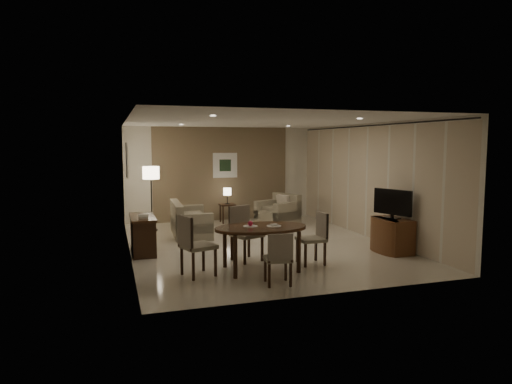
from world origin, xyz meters
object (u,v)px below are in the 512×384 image
object	(u,v)px
sofa	(191,218)
armchair	(278,210)
dining_table	(261,248)
chair_near	(278,258)
chair_far	(247,234)
chair_left	(198,245)
side_table	(227,213)
console_desk	(143,235)
floor_lamp	(152,199)
chair_right	(311,238)
tv_cabinet	(392,235)

from	to	relation	value
sofa	armchair	bearing A→B (deg)	-74.29
dining_table	sofa	size ratio (longest dim) A/B	0.96
chair_near	chair_far	xyz separation A→B (m)	(-0.05, 1.56, 0.09)
chair_left	sofa	distance (m)	3.56
side_table	sofa	bearing A→B (deg)	-132.13
armchair	chair_left	bearing A→B (deg)	-59.47
console_desk	dining_table	world-z (taller)	dining_table
sofa	floor_lamp	bearing A→B (deg)	48.45
chair_right	floor_lamp	xyz separation A→B (m)	(-2.51, 4.25, 0.35)
armchair	chair_far	bearing A→B (deg)	-52.79
floor_lamp	chair_near	bearing A→B (deg)	-74.02
chair_right	armchair	world-z (taller)	chair_right
side_table	chair_right	bearing A→B (deg)	-85.63
tv_cabinet	chair_right	xyz separation A→B (m)	(-1.99, -0.35, 0.13)
dining_table	armchair	distance (m)	4.48
armchair	chair_near	bearing A→B (deg)	-44.12
tv_cabinet	chair_near	distance (m)	3.28
side_table	dining_table	bearing A→B (deg)	-97.34
chair_right	sofa	xyz separation A→B (m)	(-1.66, 3.41, -0.08)
sofa	floor_lamp	world-z (taller)	floor_lamp
sofa	side_table	bearing A→B (deg)	-39.36
console_desk	floor_lamp	size ratio (longest dim) A/B	0.73
chair_right	chair_far	bearing A→B (deg)	-118.70
chair_near	chair_right	world-z (taller)	chair_right
console_desk	floor_lamp	world-z (taller)	floor_lamp
chair_right	side_table	bearing A→B (deg)	-175.34
tv_cabinet	floor_lamp	world-z (taller)	floor_lamp
chair_right	sofa	bearing A→B (deg)	-153.84
chair_near	chair_far	bearing A→B (deg)	-79.96
tv_cabinet	side_table	distance (m)	5.07
console_desk	chair_near	xyz separation A→B (m)	(1.88, -2.82, 0.05)
dining_table	floor_lamp	distance (m)	4.63
chair_far	side_table	size ratio (longest dim) A/B	1.95
console_desk	chair_right	bearing A→B (deg)	-32.53
dining_table	sofa	distance (m)	3.58
chair_far	armchair	world-z (taller)	chair_far
dining_table	chair_near	distance (m)	0.87
tv_cabinet	sofa	xyz separation A→B (m)	(-3.65, 3.06, 0.05)
chair_left	tv_cabinet	bearing A→B (deg)	-101.38
chair_far	floor_lamp	xyz separation A→B (m)	(-1.45, 3.66, 0.31)
dining_table	sofa	xyz separation A→B (m)	(-0.65, 3.52, 0.02)
console_desk	chair_left	distance (m)	2.12
armchair	floor_lamp	bearing A→B (deg)	-118.27
tv_cabinet	side_table	size ratio (longest dim) A/B	1.69
tv_cabinet	chair_far	bearing A→B (deg)	175.54
side_table	chair_far	bearing A→B (deg)	-99.24
tv_cabinet	armchair	distance (m)	3.82
dining_table	floor_lamp	bearing A→B (deg)	109.06
chair_near	chair_left	size ratio (longest dim) A/B	0.81
chair_near	side_table	xyz separation A→B (m)	(0.65, 5.81, -0.16)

